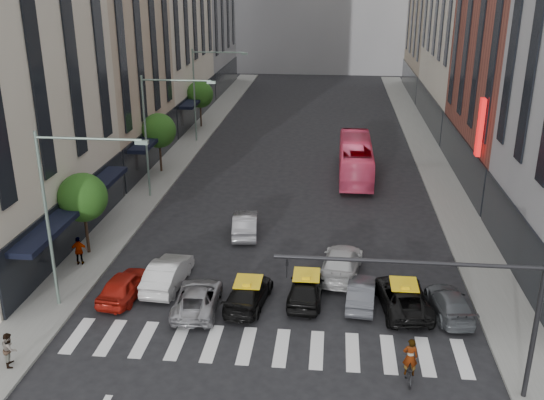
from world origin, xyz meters
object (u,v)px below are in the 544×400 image
(streetlamp_far, at_px, (204,83))
(car_white_front, at_px, (168,273))
(streetlamp_near, at_px, (63,198))
(motorcycle, at_px, (409,370))
(taxi_left, at_px, (248,293))
(car_red, at_px, (125,285))
(streetlamp_mid, at_px, (157,121))
(pedestrian_near, at_px, (10,349))
(taxi_center, at_px, (306,288))
(pedestrian_far, at_px, (79,251))
(bus, at_px, (356,158))

(streetlamp_far, relative_size, car_white_front, 1.94)
(streetlamp_near, relative_size, motorcycle, 5.12)
(car_white_front, relative_size, taxi_left, 1.03)
(car_red, bearing_deg, streetlamp_near, 36.37)
(streetlamp_mid, bearing_deg, taxi_left, -59.88)
(streetlamp_far, relative_size, car_red, 2.17)
(pedestrian_near, bearing_deg, taxi_center, -81.77)
(streetlamp_far, relative_size, motorcycle, 5.12)
(streetlamp_mid, bearing_deg, pedestrian_far, -97.87)
(streetlamp_near, xyz_separation_m, streetlamp_mid, (0.00, 16.00, 0.00))
(streetlamp_mid, bearing_deg, car_red, -81.78)
(car_white_front, height_order, pedestrian_far, pedestrian_far)
(taxi_center, xyz_separation_m, pedestrian_near, (-12.29, -6.97, 0.19))
(streetlamp_mid, xyz_separation_m, pedestrian_near, (-0.76, -21.12, -4.99))
(streetlamp_far, height_order, taxi_left, streetlamp_far)
(taxi_left, height_order, taxi_center, taxi_center)
(streetlamp_mid, xyz_separation_m, bus, (14.56, 6.73, -4.37))
(streetlamp_near, relative_size, streetlamp_mid, 1.00)
(car_red, relative_size, pedestrian_near, 2.70)
(bus, bearing_deg, motorcycle, 93.46)
(streetlamp_mid, height_order, pedestrian_near, streetlamp_mid)
(car_white_front, distance_m, bus, 22.69)
(streetlamp_mid, bearing_deg, streetlamp_far, 90.00)
(streetlamp_near, xyz_separation_m, pedestrian_far, (-1.61, 4.37, -4.91))
(streetlamp_mid, distance_m, taxi_center, 18.98)
(streetlamp_near, height_order, taxi_center, streetlamp_near)
(taxi_left, relative_size, motorcycle, 2.55)
(car_red, relative_size, pedestrian_far, 2.44)
(streetlamp_mid, distance_m, pedestrian_far, 12.72)
(bus, height_order, pedestrian_far, bus)
(car_red, xyz_separation_m, pedestrian_far, (-3.74, 3.16, 0.29))
(taxi_center, relative_size, bus, 0.39)
(streetlamp_mid, relative_size, streetlamp_far, 1.00)
(motorcycle, bearing_deg, pedestrian_far, -24.09)
(streetlamp_far, distance_m, taxi_left, 32.49)
(streetlamp_mid, bearing_deg, motorcycle, -51.45)
(taxi_left, height_order, bus, bus)
(pedestrian_near, distance_m, pedestrian_far, 9.53)
(streetlamp_far, height_order, pedestrian_far, streetlamp_far)
(streetlamp_near, xyz_separation_m, bus, (14.56, 22.73, -4.37))
(motorcycle, distance_m, pedestrian_far, 19.70)
(taxi_center, relative_size, motorcycle, 2.45)
(pedestrian_far, bearing_deg, taxi_left, 152.23)
(bus, bearing_deg, taxi_center, 81.92)
(taxi_center, bearing_deg, pedestrian_near, 32.97)
(streetlamp_near, xyz_separation_m, car_red, (2.14, 1.21, -5.20))
(motorcycle, bearing_deg, car_white_front, -27.79)
(car_white_front, xyz_separation_m, taxi_center, (7.51, -0.79, -0.03))
(streetlamp_near, distance_m, car_red, 5.75)
(streetlamp_mid, xyz_separation_m, car_white_front, (4.03, -13.36, -5.14))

